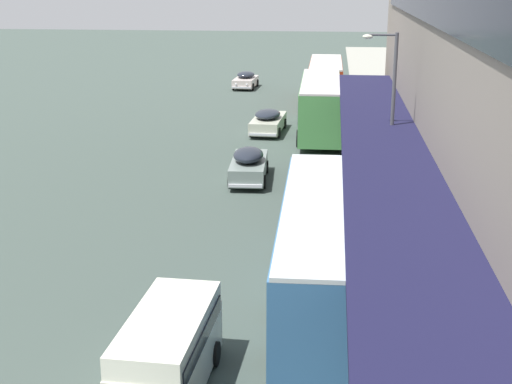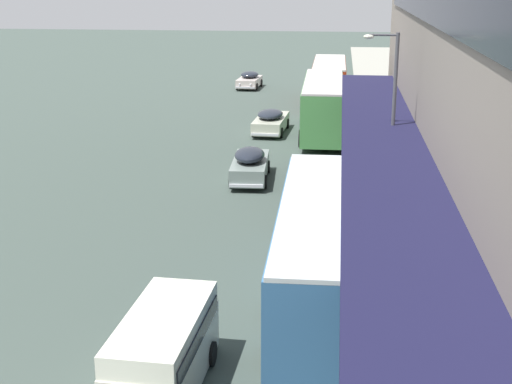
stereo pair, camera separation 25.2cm
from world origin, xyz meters
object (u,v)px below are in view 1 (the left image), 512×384
object	(u,v)px
transit_bus_kerbside_front	(326,79)
sedan_second_near	(246,80)
transit_bus_kerbside_rear	(325,247)
transit_bus_kerbside_far	(321,104)
sedan_lead_mid	(249,164)
street_lamp	(389,105)
fire_hydrant	(406,311)
sedan_trailing_mid	(268,121)
vw_van	(170,346)

from	to	relation	value
transit_bus_kerbside_front	sedan_second_near	size ratio (longest dim) A/B	2.45
transit_bus_kerbside_rear	sedan_second_near	bearing A→B (deg)	100.04
transit_bus_kerbside_far	sedan_lead_mid	xyz separation A→B (m)	(-3.23, -10.83, -1.16)
transit_bus_kerbside_far	street_lamp	bearing A→B (deg)	-76.91
sedan_lead_mid	sedan_second_near	bearing A→B (deg)	97.25
sedan_second_near	street_lamp	distance (m)	34.01
sedan_second_near	transit_bus_kerbside_front	bearing A→B (deg)	-42.55
transit_bus_kerbside_far	fire_hydrant	xyz separation A→B (m)	(3.00, -25.44, -1.47)
transit_bus_kerbside_rear	fire_hydrant	world-z (taller)	transit_bus_kerbside_rear
sedan_lead_mid	fire_hydrant	distance (m)	15.89
transit_bus_kerbside_far	sedan_lead_mid	bearing A→B (deg)	-106.63
transit_bus_kerbside_front	sedan_second_near	distance (m)	9.76
sedan_trailing_mid	transit_bus_kerbside_far	bearing A→B (deg)	-5.31
fire_hydrant	street_lamp	bearing A→B (deg)	89.31
transit_bus_kerbside_rear	sedan_lead_mid	xyz separation A→B (m)	(-3.86, 13.47, -1.10)
transit_bus_kerbside_rear	street_lamp	world-z (taller)	street_lamp
transit_bus_kerbside_front	street_lamp	bearing A→B (deg)	-83.35
transit_bus_kerbside_rear	street_lamp	xyz separation A→B (m)	(2.52, 10.80, 2.42)
vw_van	transit_bus_kerbside_far	bearing A→B (deg)	84.15
transit_bus_kerbside_front	transit_bus_kerbside_rear	world-z (taller)	transit_bus_kerbside_rear
transit_bus_kerbside_rear	vw_van	bearing A→B (deg)	-126.55
vw_van	street_lamp	bearing A→B (deg)	68.64
transit_bus_kerbside_far	sedan_lead_mid	world-z (taller)	transit_bus_kerbside_far
fire_hydrant	sedan_second_near	bearing A→B (deg)	102.74
transit_bus_kerbside_front	street_lamp	distance (m)	26.00
transit_bus_kerbside_rear	transit_bus_kerbside_far	bearing A→B (deg)	91.47
transit_bus_kerbside_front	street_lamp	size ratio (longest dim) A/B	1.47
transit_bus_kerbside_far	vw_van	size ratio (longest dim) A/B	2.38
sedan_second_near	sedan_lead_mid	world-z (taller)	sedan_lead_mid
sedan_lead_mid	transit_bus_kerbside_far	bearing A→B (deg)	73.37
street_lamp	fire_hydrant	bearing A→B (deg)	-90.69
fire_hydrant	transit_bus_kerbside_front	bearing A→B (deg)	94.34
transit_bus_kerbside_front	sedan_second_near	bearing A→B (deg)	137.45
transit_bus_kerbside_far	sedan_second_near	distance (m)	20.07
street_lamp	transit_bus_kerbside_rear	bearing A→B (deg)	-103.11
transit_bus_kerbside_front	transit_bus_kerbside_far	world-z (taller)	transit_bus_kerbside_far
transit_bus_kerbside_rear	fire_hydrant	xyz separation A→B (m)	(2.37, -1.14, -1.41)
sedan_trailing_mid	vw_van	size ratio (longest dim) A/B	1.08
transit_bus_kerbside_far	sedan_trailing_mid	xyz separation A→B (m)	(-3.30, 0.31, -1.21)
sedan_second_near	vw_van	distance (m)	48.11
transit_bus_kerbside_rear	sedan_second_near	size ratio (longest dim) A/B	2.63
transit_bus_kerbside_rear	street_lamp	distance (m)	11.35
sedan_trailing_mid	fire_hydrant	xyz separation A→B (m)	(6.30, -25.75, -0.25)
vw_van	fire_hydrant	bearing A→B (deg)	31.97
street_lamp	transit_bus_kerbside_front	bearing A→B (deg)	96.65
transit_bus_kerbside_rear	street_lamp	size ratio (longest dim) A/B	1.57
transit_bus_kerbside_rear	transit_bus_kerbside_far	size ratio (longest dim) A/B	1.03
sedan_second_near	sedan_trailing_mid	distance (m)	18.82
transit_bus_kerbside_rear	sedan_trailing_mid	bearing A→B (deg)	99.07
vw_van	street_lamp	size ratio (longest dim) A/B	0.64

